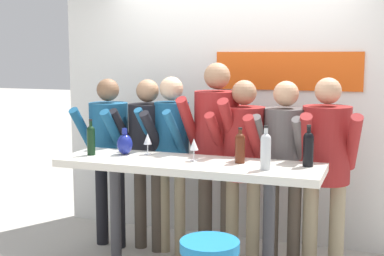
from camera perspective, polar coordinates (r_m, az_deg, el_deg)
name	(u,v)px	position (r m, az deg, el deg)	size (l,w,h in m)	color
back_wall	(233,115)	(5.35, 4.44, 1.44)	(3.68, 0.12, 2.47)	silver
tasting_table	(188,182)	(4.21, -0.42, -5.82)	(2.08, 0.60, 1.01)	silver
person_far_left	(108,144)	(5.11, -8.90, -1.72)	(0.47, 0.56, 1.62)	black
person_left	(148,146)	(4.96, -4.76, -1.94)	(0.49, 0.58, 1.61)	#473D33
person_center_left	(171,145)	(4.84, -2.25, -1.78)	(0.44, 0.55, 1.64)	gray
person_center	(216,140)	(4.70, 2.59, -1.30)	(0.51, 0.60, 1.77)	#473D33
person_center_right	(243,153)	(4.59, 5.44, -2.67)	(0.49, 0.58, 1.63)	gray
person_right	(284,155)	(4.53, 9.82, -2.85)	(0.44, 0.53, 1.62)	#473D33
person_far_right	(326,156)	(4.50, 14.10, -2.90)	(0.54, 0.62, 1.65)	gray
wine_bottle_0	(266,150)	(3.88, 7.86, -2.29)	(0.08, 0.08, 0.32)	#B7BCC1
wine_bottle_1	(240,146)	(4.10, 5.15, -1.97)	(0.08, 0.08, 0.28)	#4C1E0F
wine_bottle_2	(308,147)	(4.05, 12.31, -2.02)	(0.08, 0.08, 0.31)	black
wine_bottle_3	(91,139)	(4.48, -10.72, -1.13)	(0.07, 0.07, 0.30)	black
wine_glass_0	(148,140)	(4.44, -4.76, -1.25)	(0.07, 0.07, 0.18)	silver
wine_glass_1	(194,145)	(4.16, 0.21, -1.84)	(0.07, 0.07, 0.18)	silver
decorative_vase	(125,144)	(4.47, -7.19, -1.69)	(0.13, 0.13, 0.22)	navy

